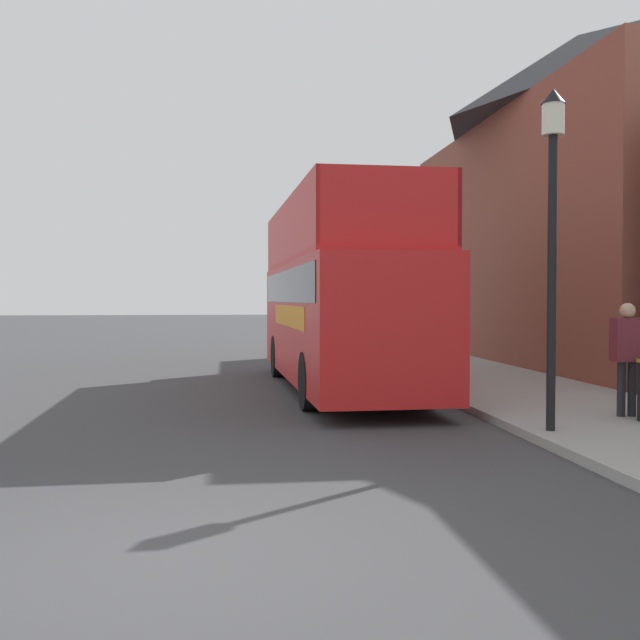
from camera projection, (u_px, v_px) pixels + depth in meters
ground_plane at (213, 357)px, 26.75m from camera, size 144.00×144.00×0.00m
sidewalk at (419, 360)px, 24.62m from camera, size 3.87×108.00×0.14m
brick_terrace_rear at (576, 200)px, 24.09m from camera, size 6.00×16.46×10.53m
tour_bus at (338, 308)px, 17.00m from camera, size 2.73×10.22×4.25m
parked_car_ahead_of_bus at (326, 342)px, 24.31m from camera, size 1.88×4.22×1.43m
pedestrian_third at (627, 348)px, 12.25m from camera, size 0.49×0.27×1.86m
lamp_post_nearest at (552, 197)px, 10.86m from camera, size 0.35×0.35×4.97m
lamp_post_second at (419, 245)px, 19.42m from camera, size 0.35×0.35×4.87m
lamp_post_third at (357, 266)px, 27.94m from camera, size 0.35×0.35×4.58m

